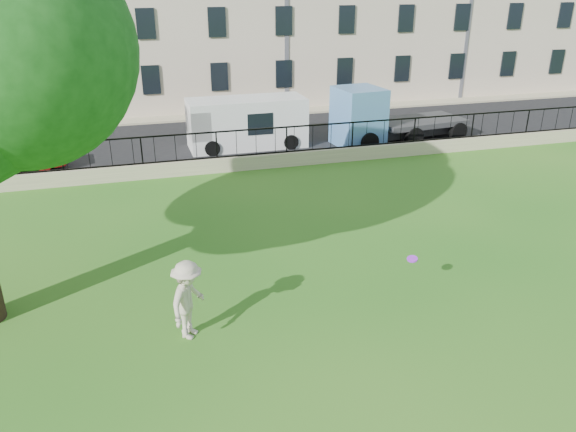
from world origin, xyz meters
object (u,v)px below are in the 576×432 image
object	(u,v)px
frisbee	(412,259)
blue_truck	(399,113)
red_sedan	(13,156)
man	(188,300)
white_van	(247,123)

from	to	relation	value
frisbee	blue_truck	distance (m)	14.95
red_sedan	man	bearing A→B (deg)	-163.17
frisbee	red_sedan	world-z (taller)	red_sedan
frisbee	blue_truck	world-z (taller)	blue_truck
frisbee	blue_truck	size ratio (longest dim) A/B	0.04
man	red_sedan	size ratio (longest dim) A/B	0.47
man	white_van	bearing A→B (deg)	16.95
white_van	red_sedan	bearing A→B (deg)	-174.99
red_sedan	blue_truck	xyz separation A→B (m)	(17.57, 0.00, 0.72)
white_van	man	bearing A→B (deg)	-107.50
red_sedan	white_van	xyz separation A→B (m)	(10.15, 1.00, 0.49)
man	frisbee	size ratio (longest dim) A/B	6.95
man	white_van	xyz separation A→B (m)	(4.50, 14.83, 0.21)
frisbee	white_van	distance (m)	14.59
red_sedan	frisbee	bearing A→B (deg)	-145.65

